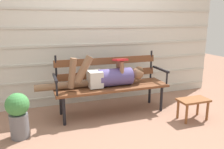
% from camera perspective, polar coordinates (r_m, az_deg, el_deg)
% --- Properties ---
extents(ground_plane, '(12.00, 12.00, 0.00)m').
position_cam_1_polar(ground_plane, '(3.51, 0.63, -10.34)').
color(ground_plane, '#936B56').
extents(house_siding, '(4.54, 0.08, 2.33)m').
position_cam_1_polar(house_siding, '(3.94, -3.12, 9.84)').
color(house_siding, beige).
rests_on(house_siding, ground).
extents(park_bench, '(1.75, 0.52, 0.92)m').
position_cam_1_polar(park_bench, '(3.51, -0.39, -1.81)').
color(park_bench, brown).
rests_on(park_bench, ground).
extents(reclining_person, '(1.67, 0.27, 0.51)m').
position_cam_1_polar(reclining_person, '(3.39, -1.29, -0.50)').
color(reclining_person, '#514784').
extents(footstool, '(0.45, 0.25, 0.31)m').
position_cam_1_polar(footstool, '(3.50, 19.96, -6.86)').
color(footstool, brown).
rests_on(footstool, ground).
extents(potted_plant, '(0.28, 0.28, 0.58)m').
position_cam_1_polar(potted_plant, '(3.01, -22.78, -9.10)').
color(potted_plant, slate).
rests_on(potted_plant, ground).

